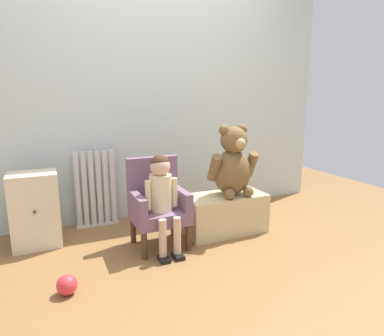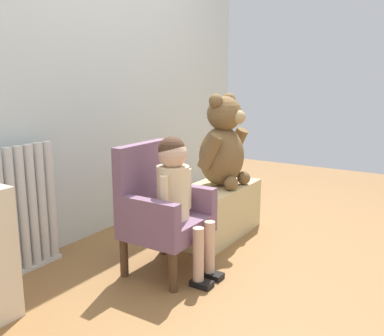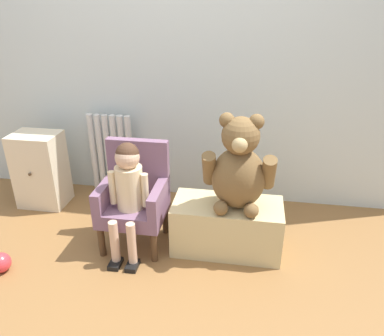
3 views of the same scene
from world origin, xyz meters
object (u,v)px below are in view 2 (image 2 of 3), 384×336
Objects in this scene: radiator at (28,209)px; large_teddy_bear at (223,146)px; child_figure at (177,186)px; low_bench at (215,211)px; child_armchair at (160,209)px.

large_teddy_bear reaches higher than radiator.
low_bench is (0.61, 0.11, -0.32)m from child_figure.
child_figure is at bearing -171.85° from large_teddy_bear.
large_teddy_bear reaches higher than child_armchair.
large_teddy_bear is at bearing -1.30° from child_armchair.
child_figure is (0.38, -0.71, 0.14)m from radiator.
large_teddy_bear is at bearing -30.45° from radiator.
large_teddy_bear is at bearing -17.71° from low_bench.
child_armchair is 0.18m from child_figure.
large_teddy_bear is at bearing 8.15° from child_figure.
low_bench is at bearing -31.10° from radiator.
radiator is 1.24m from large_teddy_bear.
radiator is 0.93× the size of child_figure.
radiator is 0.71m from child_armchair.
radiator is 1.17m from low_bench.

